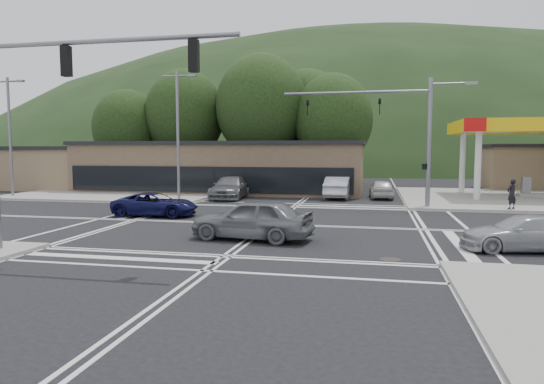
% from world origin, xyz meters
% --- Properties ---
extents(ground, '(120.00, 120.00, 0.00)m').
position_xyz_m(ground, '(0.00, 0.00, 0.00)').
color(ground, black).
rests_on(ground, ground).
extents(sidewalk_ne, '(16.00, 16.00, 0.15)m').
position_xyz_m(sidewalk_ne, '(15.00, 15.00, 0.07)').
color(sidewalk_ne, gray).
rests_on(sidewalk_ne, ground).
extents(sidewalk_nw, '(16.00, 16.00, 0.15)m').
position_xyz_m(sidewalk_nw, '(-15.00, 15.00, 0.07)').
color(sidewalk_nw, gray).
rests_on(sidewalk_nw, ground).
extents(gas_station_canopy, '(12.32, 8.34, 5.75)m').
position_xyz_m(gas_station_canopy, '(16.99, 15.99, 5.04)').
color(gas_station_canopy, silver).
rests_on(gas_station_canopy, ground).
extents(convenience_store, '(10.00, 6.00, 3.80)m').
position_xyz_m(convenience_store, '(20.00, 25.00, 1.90)').
color(convenience_store, '#846B4F').
rests_on(convenience_store, ground).
extents(commercial_row, '(24.00, 8.00, 4.00)m').
position_xyz_m(commercial_row, '(-8.00, 17.00, 2.00)').
color(commercial_row, brown).
rests_on(commercial_row, ground).
extents(commercial_nw, '(8.00, 7.00, 3.60)m').
position_xyz_m(commercial_nw, '(-24.00, 17.00, 1.80)').
color(commercial_nw, '#846B4F').
rests_on(commercial_nw, ground).
extents(hill_north, '(252.00, 126.00, 140.00)m').
position_xyz_m(hill_north, '(0.00, 90.00, 0.00)').
color(hill_north, '#1C3015').
rests_on(hill_north, ground).
extents(tree_n_a, '(8.00, 8.00, 11.75)m').
position_xyz_m(tree_n_a, '(-14.00, 24.00, 7.14)').
color(tree_n_a, '#382619').
rests_on(tree_n_a, ground).
extents(tree_n_b, '(9.00, 9.00, 12.98)m').
position_xyz_m(tree_n_b, '(-6.00, 24.00, 7.79)').
color(tree_n_b, '#382619').
rests_on(tree_n_b, ground).
extents(tree_n_c, '(7.60, 7.60, 10.87)m').
position_xyz_m(tree_n_c, '(1.00, 24.00, 6.49)').
color(tree_n_c, '#382619').
rests_on(tree_n_c, ground).
extents(tree_n_d, '(6.80, 6.80, 9.76)m').
position_xyz_m(tree_n_d, '(-20.00, 23.00, 5.84)').
color(tree_n_d, '#382619').
rests_on(tree_n_d, ground).
extents(tree_n_e, '(8.40, 8.40, 11.98)m').
position_xyz_m(tree_n_e, '(-2.00, 28.00, 7.14)').
color(tree_n_e, '#382619').
rests_on(tree_n_e, ground).
extents(streetlight_nw, '(2.50, 0.25, 9.00)m').
position_xyz_m(streetlight_nw, '(-8.44, 9.00, 5.05)').
color(streetlight_nw, slate).
rests_on(streetlight_nw, ground).
extents(streetlight_w, '(2.50, 0.25, 9.00)m').
position_xyz_m(streetlight_w, '(-21.94, 9.00, 5.05)').
color(streetlight_w, slate).
rests_on(streetlight_w, ground).
extents(signal_mast_ne, '(11.65, 0.30, 8.00)m').
position_xyz_m(signal_mast_ne, '(6.95, 8.20, 5.07)').
color(signal_mast_ne, slate).
rests_on(signal_mast_ne, ground).
extents(signal_mast_sw, '(9.14, 0.28, 8.00)m').
position_xyz_m(signal_mast_sw, '(-6.39, -8.20, 5.12)').
color(signal_mast_sw, slate).
rests_on(signal_mast_sw, ground).
extents(car_blue_west, '(4.74, 2.42, 1.28)m').
position_xyz_m(car_blue_west, '(-6.81, 1.68, 0.64)').
color(car_blue_west, '#0E0F3E').
rests_on(car_blue_west, ground).
extents(car_grey_center, '(5.15, 2.56, 1.69)m').
position_xyz_m(car_grey_center, '(0.09, -3.92, 0.84)').
color(car_grey_center, slate).
rests_on(car_grey_center, ground).
extents(car_silver_east, '(4.64, 2.34, 1.29)m').
position_xyz_m(car_silver_east, '(10.29, -4.05, 0.65)').
color(car_silver_east, '#A5A7AC').
rests_on(car_silver_east, ground).
extents(car_queue_a, '(1.94, 5.03, 1.63)m').
position_xyz_m(car_queue_a, '(2.37, 13.50, 0.82)').
color(car_queue_a, silver).
rests_on(car_queue_a, ground).
extents(car_queue_b, '(1.91, 4.21, 1.40)m').
position_xyz_m(car_queue_b, '(5.50, 14.00, 0.70)').
color(car_queue_b, beige).
rests_on(car_queue_b, ground).
extents(car_northbound, '(2.62, 5.79, 1.65)m').
position_xyz_m(car_northbound, '(-5.50, 11.61, 0.82)').
color(car_northbound, slate).
rests_on(car_northbound, ground).
extents(pedestrian, '(0.77, 0.72, 1.77)m').
position_xyz_m(pedestrian, '(12.92, 7.86, 1.03)').
color(pedestrian, black).
rests_on(pedestrian, sidewalk_ne).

